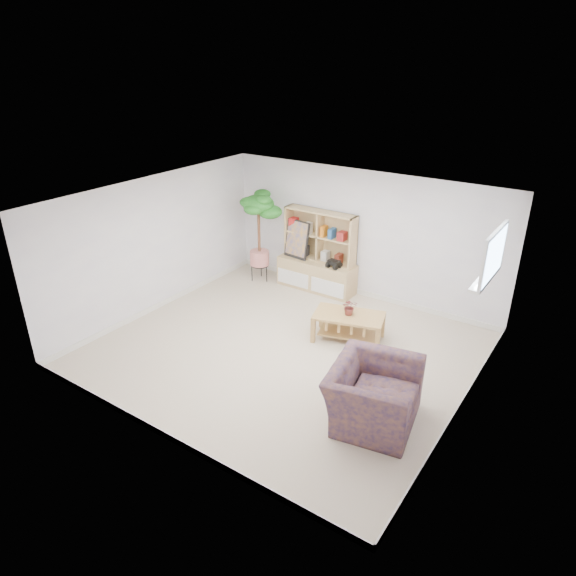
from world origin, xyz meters
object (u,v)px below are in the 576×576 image
Objects in this scene: coffee_table at (348,327)px; floor_tree at (259,237)px; storage_unit at (317,252)px; armchair at (373,391)px.

floor_tree reaches higher than coffee_table.
floor_tree is (-2.63, 1.11, 0.69)m from coffee_table.
armchair is (2.65, -3.00, -0.34)m from storage_unit.
armchair is (3.84, -2.72, -0.48)m from floor_tree.
armchair is (1.20, -1.61, 0.22)m from coffee_table.
coffee_table is 2.02m from armchair.
armchair is at bearing -35.30° from floor_tree.
floor_tree is at bearing 44.42° from armchair.
storage_unit reaches higher than armchair.
floor_tree reaches higher than armchair.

